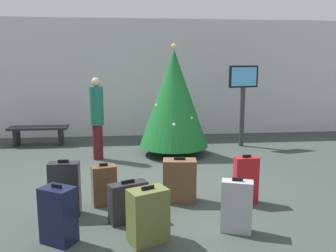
% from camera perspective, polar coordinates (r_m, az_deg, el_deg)
% --- Properties ---
extents(ground_plane, '(16.00, 16.00, 0.00)m').
position_cam_1_polar(ground_plane, '(5.94, -2.55, -10.16)').
color(ground_plane, '#38423D').
extents(back_wall, '(16.00, 0.20, 3.26)m').
position_cam_1_polar(back_wall, '(10.08, -4.23, 7.69)').
color(back_wall, silver).
rests_on(back_wall, ground_plane).
extents(holiday_tree, '(1.55, 1.55, 2.48)m').
position_cam_1_polar(holiday_tree, '(7.88, 0.95, 4.47)').
color(holiday_tree, '#4C3319').
rests_on(holiday_tree, ground_plane).
extents(flight_info_kiosk, '(0.77, 0.27, 2.00)m').
position_cam_1_polar(flight_info_kiosk, '(8.87, 12.03, 5.46)').
color(flight_info_kiosk, '#333338').
rests_on(flight_info_kiosk, ground_plane).
extents(waiting_bench, '(1.45, 0.44, 0.48)m').
position_cam_1_polar(waiting_bench, '(9.46, -20.17, -0.82)').
color(waiting_bench, black).
rests_on(waiting_bench, ground_plane).
extents(traveller_0, '(0.35, 0.35, 1.76)m').
position_cam_1_polar(traveller_0, '(7.64, -11.41, 1.55)').
color(traveller_0, '#4C1419').
rests_on(traveller_0, ground_plane).
extents(suitcase_0, '(0.51, 0.43, 0.68)m').
position_cam_1_polar(suitcase_0, '(4.21, -3.24, -14.25)').
color(suitcase_0, '#59602D').
rests_on(suitcase_0, ground_plane).
extents(suitcase_1, '(0.52, 0.32, 0.69)m').
position_cam_1_polar(suitcase_1, '(5.34, 1.88, -8.81)').
color(suitcase_1, brown).
rests_on(suitcase_1, ground_plane).
extents(suitcase_2, '(0.36, 0.18, 0.74)m').
position_cam_1_polar(suitcase_2, '(5.39, 12.46, -8.57)').
color(suitcase_2, '#B2191E').
rests_on(suitcase_2, ground_plane).
extents(suitcase_3, '(0.41, 0.29, 0.69)m').
position_cam_1_polar(suitcase_3, '(4.51, 11.03, -12.63)').
color(suitcase_3, '#9EA0A5').
rests_on(suitcase_3, ground_plane).
extents(suitcase_4, '(0.39, 0.30, 0.63)m').
position_cam_1_polar(suitcase_4, '(5.33, -10.29, -9.38)').
color(suitcase_4, brown).
rests_on(suitcase_4, ground_plane).
extents(suitcase_5, '(0.54, 0.37, 0.57)m').
position_cam_1_polar(suitcase_5, '(4.75, -6.44, -12.12)').
color(suitcase_5, '#232326').
rests_on(suitcase_5, ground_plane).
extents(suitcase_6, '(0.41, 0.20, 0.78)m').
position_cam_1_polar(suitcase_6, '(5.07, -16.34, -9.72)').
color(suitcase_6, '#232326').
rests_on(suitcase_6, ground_plane).
extents(suitcase_7, '(0.45, 0.41, 0.71)m').
position_cam_1_polar(suitcase_7, '(4.37, -17.30, -13.60)').
color(suitcase_7, '#141938').
rests_on(suitcase_7, ground_plane).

